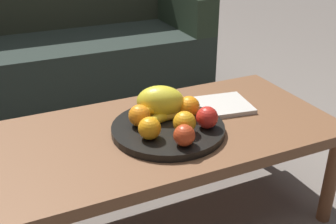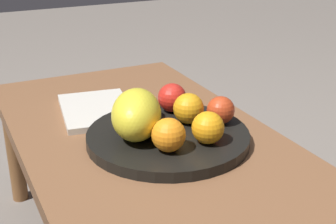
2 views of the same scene
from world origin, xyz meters
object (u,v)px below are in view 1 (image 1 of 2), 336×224
object	(u,v)px
coffee_table	(152,141)
orange_back	(184,123)
orange_front	(189,107)
magazine	(216,106)
fruit_bowl	(168,129)
banana_bunch	(164,113)
melon_large_front	(161,102)
orange_right	(139,116)
orange_left	(150,128)
apple_front	(184,135)
couch	(60,52)
apple_left	(207,117)

from	to	relation	value
coffee_table	orange_back	bearing A→B (deg)	-53.09
orange_front	coffee_table	bearing A→B (deg)	178.60
coffee_table	magazine	bearing A→B (deg)	12.51
fruit_bowl	banana_bunch	size ratio (longest dim) A/B	2.21
melon_large_front	orange_right	distance (m)	0.10
orange_left	magazine	size ratio (longest dim) A/B	0.29
orange_front	apple_front	world-z (taller)	orange_front
magazine	orange_back	bearing A→B (deg)	-134.73
couch	orange_left	world-z (taller)	couch
orange_front	melon_large_front	bearing A→B (deg)	150.89
apple_left	banana_bunch	world-z (taller)	apple_left
coffee_table	fruit_bowl	xyz separation A→B (m)	(0.05, -0.03, 0.05)
apple_left	magazine	world-z (taller)	apple_left
couch	orange_left	xyz separation A→B (m)	(0.01, -1.37, 0.15)
fruit_bowl	banana_bunch	distance (m)	0.06
couch	fruit_bowl	xyz separation A→B (m)	(0.10, -1.32, 0.10)
fruit_bowl	apple_front	xyz separation A→B (m)	(-0.01, -0.14, 0.05)
orange_right	banana_bunch	size ratio (longest dim) A/B	0.43
apple_front	banana_bunch	size ratio (longest dim) A/B	0.39
fruit_bowl	melon_large_front	xyz separation A→B (m)	(0.01, 0.07, 0.07)
couch	banana_bunch	world-z (taller)	couch
melon_large_front	orange_back	world-z (taller)	melon_large_front
magazine	orange_left	bearing A→B (deg)	-147.35
couch	orange_front	size ratio (longest dim) A/B	22.71
orange_back	melon_large_front	bearing A→B (deg)	98.06
orange_front	orange_left	bearing A→B (deg)	-156.04
magazine	couch	bearing A→B (deg)	114.28
fruit_bowl	couch	bearing A→B (deg)	94.46
melon_large_front	apple_left	world-z (taller)	melon_large_front
couch	magazine	world-z (taller)	couch
couch	orange_back	size ratio (longest dim) A/B	22.97
orange_left	coffee_table	bearing A→B (deg)	63.71
fruit_bowl	apple_left	bearing A→B (deg)	-30.58
orange_right	apple_left	distance (m)	0.22
melon_large_front	orange_front	xyz separation A→B (m)	(0.09, -0.05, -0.02)
orange_left	orange_back	world-z (taller)	orange_back
couch	apple_front	distance (m)	1.46
coffee_table	couch	distance (m)	1.29
orange_right	orange_back	distance (m)	0.15
fruit_bowl	orange_left	bearing A→B (deg)	-148.42
apple_left	couch	bearing A→B (deg)	98.75
apple_front	apple_left	size ratio (longest dim) A/B	0.92
coffee_table	banana_bunch	distance (m)	0.11
coffee_table	orange_left	size ratio (longest dim) A/B	17.66
magazine	orange_right	bearing A→B (deg)	-162.10
orange_left	apple_front	distance (m)	0.11
couch	orange_front	xyz separation A→B (m)	(0.20, -1.29, 0.15)
couch	orange_right	world-z (taller)	couch
orange_back	apple_front	size ratio (longest dim) A/B	1.10
banana_bunch	apple_left	bearing A→B (deg)	-45.83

